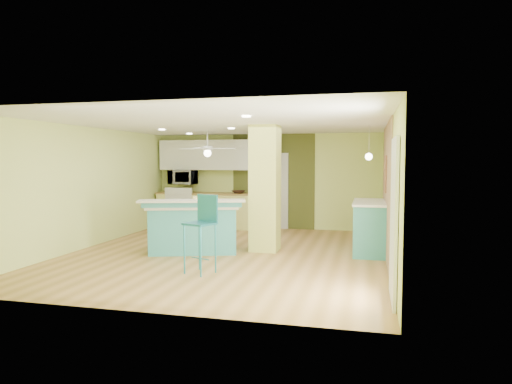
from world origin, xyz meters
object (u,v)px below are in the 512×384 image
peninsula (193,227)px  bar_stool (203,221)px  fruit_bowl (238,192)px  side_counter (370,227)px  canister (196,201)px

peninsula → bar_stool: size_ratio=1.68×
peninsula → fruit_bowl: bearing=71.8°
side_counter → fruit_bowl: fruit_bowl is taller
canister → bar_stool: bearing=-64.3°
peninsula → fruit_bowl: size_ratio=6.54×
fruit_bowl → canister: 3.27m
side_counter → fruit_bowl: size_ratio=4.85×
peninsula → canister: (0.10, -0.12, 0.53)m
bar_stool → side_counter: 3.52m
bar_stool → fruit_bowl: bar_stool is taller
fruit_bowl → peninsula: bearing=-90.4°
side_counter → canister: bearing=-164.1°
fruit_bowl → canister: canister is taller
peninsula → side_counter: peninsula is taller
bar_stool → canister: (-0.66, 1.38, 0.18)m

